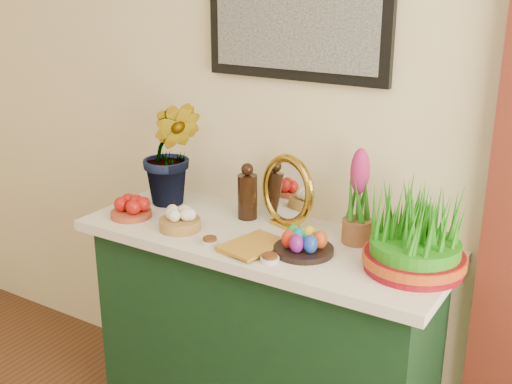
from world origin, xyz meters
TOP-DOWN VIEW (x-y plane):
  - sideboard at (0.06, 2.00)m, footprint 1.30×0.45m
  - tablecloth at (0.06, 2.00)m, footprint 1.40×0.55m
  - hyacinth_green at (-0.43, 2.09)m, footprint 0.37×0.35m
  - apple_bowl at (-0.47, 1.88)m, footprint 0.21×0.21m
  - garlic_basket at (-0.23, 1.88)m, footprint 0.19×0.19m
  - vinegar_cruet at (-0.07, 2.11)m, footprint 0.08×0.08m
  - mirror at (0.09, 2.13)m, footprint 0.28×0.15m
  - book at (0.02, 1.89)m, footprint 0.19×0.25m
  - spice_dish_left at (-0.05, 1.83)m, footprint 0.06×0.06m
  - spice_dish_right at (0.21, 1.81)m, footprint 0.07×0.07m
  - egg_plate at (0.27, 1.93)m, footprint 0.23×0.23m
  - hyacinth_pink at (0.39, 2.12)m, footprint 0.11×0.11m
  - wheatgrass_sabzeh at (0.63, 2.01)m, footprint 0.34×0.34m

SIDE VIEW (x-z plane):
  - sideboard at x=0.06m, z-range 0.00..0.85m
  - tablecloth at x=0.06m, z-range 0.85..0.89m
  - spice_dish_left at x=-0.05m, z-range 0.89..0.91m
  - spice_dish_right at x=0.21m, z-range 0.89..0.92m
  - book at x=0.02m, z-range 0.89..0.92m
  - egg_plate at x=0.27m, z-range 0.88..0.97m
  - apple_bowl at x=-0.47m, z-range 0.88..0.97m
  - garlic_basket at x=-0.23m, z-range 0.88..0.97m
  - vinegar_cruet at x=-0.07m, z-range 0.88..1.10m
  - wheatgrass_sabzeh at x=0.63m, z-range 0.87..1.15m
  - mirror at x=0.09m, z-range 0.88..1.17m
  - hyacinth_pink at x=0.39m, z-range 0.87..1.22m
  - hyacinth_green at x=-0.43m, z-range 0.89..1.47m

